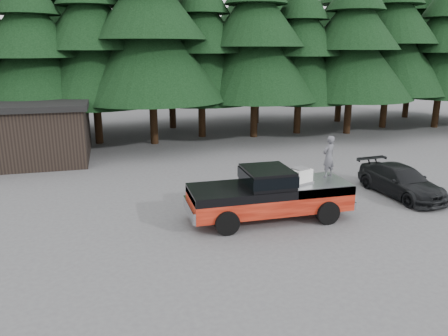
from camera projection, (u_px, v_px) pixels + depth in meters
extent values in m
plane|color=#4C4C4E|center=(226.00, 226.00, 15.35)|extent=(120.00, 120.00, 0.00)
cube|color=black|center=(267.00, 176.00, 15.60)|extent=(1.66, 1.90, 0.59)
cube|color=silver|center=(300.00, 176.00, 15.81)|extent=(0.89, 0.82, 0.49)
imported|color=#4D4D53|center=(329.00, 157.00, 16.38)|extent=(0.68, 0.59, 1.59)
imported|color=black|center=(401.00, 181.00, 18.43)|extent=(2.11, 4.43, 1.25)
cube|color=black|center=(12.00, 134.00, 23.95)|extent=(8.00, 6.00, 3.00)
cube|color=black|center=(8.00, 104.00, 23.51)|extent=(8.40, 6.40, 0.30)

